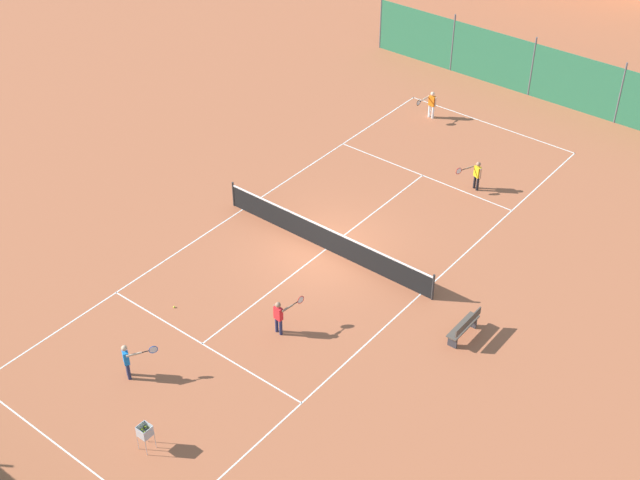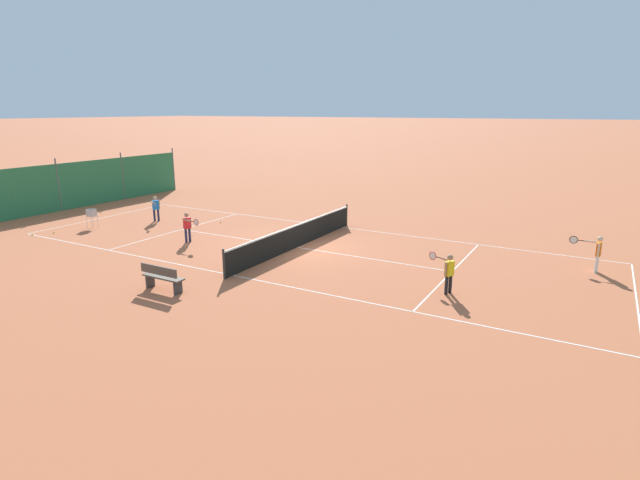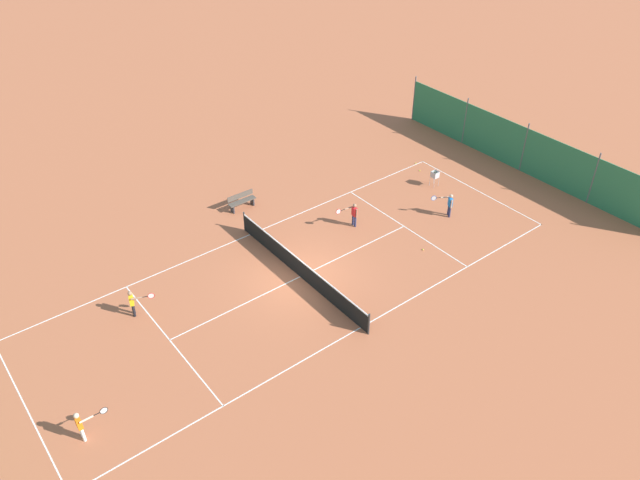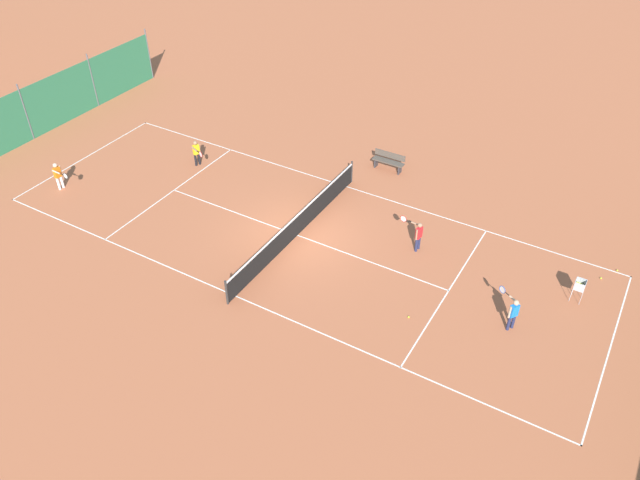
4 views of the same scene
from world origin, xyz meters
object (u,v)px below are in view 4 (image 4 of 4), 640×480
(tennis_ball_by_net_left, at_px, (617,271))
(tennis_net, at_px, (297,225))
(player_near_service, at_px, (197,152))
(player_far_service, at_px, (513,311))
(ball_hopper, at_px, (580,286))
(courtside_bench, at_px, (389,161))
(tennis_ball_by_net_right, at_px, (409,317))
(player_near_baseline, at_px, (58,174))
(player_far_baseline, at_px, (418,234))
(tennis_ball_alley_left, at_px, (601,278))

(tennis_ball_by_net_left, bearing_deg, tennis_net, 110.13)
(player_near_service, bearing_deg, player_far_service, -100.44)
(ball_hopper, relative_size, courtside_bench, 0.59)
(tennis_net, bearing_deg, tennis_ball_by_net_right, -109.02)
(player_near_baseline, relative_size, player_near_service, 1.02)
(player_far_baseline, xyz_separation_m, player_near_service, (0.60, 11.25, -0.01))
(tennis_net, distance_m, courtside_bench, 6.42)
(ball_hopper, xyz_separation_m, courtside_bench, (4.53, 9.44, -0.21))
(player_near_baseline, bearing_deg, player_near_service, -40.25)
(player_near_baseline, xyz_separation_m, player_far_service, (1.73, -19.51, 0.00))
(player_near_service, distance_m, ball_hopper, 17.22)
(tennis_ball_by_net_left, height_order, ball_hopper, ball_hopper)
(courtside_bench, bearing_deg, player_near_service, 118.13)
(tennis_ball_by_net_right, relative_size, ball_hopper, 0.07)
(player_near_service, relative_size, courtside_bench, 0.83)
(player_far_baseline, distance_m, player_near_baseline, 15.67)
(tennis_ball_alley_left, height_order, courtside_bench, courtside_bench)
(player_near_service, bearing_deg, tennis_ball_by_net_left, -83.77)
(player_near_service, xyz_separation_m, ball_hopper, (-0.37, -17.22, -0.07))
(player_near_baseline, relative_size, tennis_ball_alley_left, 19.31)
(tennis_ball_by_net_left, distance_m, tennis_ball_alley_left, 0.87)
(tennis_ball_by_net_left, bearing_deg, player_near_service, 96.23)
(player_near_baseline, distance_m, courtside_bench, 14.60)
(player_near_service, relative_size, player_far_service, 0.98)
(player_near_service, relative_size, tennis_ball_by_net_left, 18.94)
(player_near_baseline, height_order, player_near_service, player_near_baseline)
(tennis_net, height_order, player_near_baseline, player_near_baseline)
(tennis_net, relative_size, tennis_ball_by_net_right, 139.09)
(tennis_ball_by_net_right, bearing_deg, player_near_service, 71.65)
(tennis_ball_by_net_left, height_order, courtside_bench, courtside_bench)
(tennis_ball_by_net_right, distance_m, ball_hopper, 6.05)
(tennis_net, height_order, tennis_ball_by_net_left, tennis_net)
(tennis_net, distance_m, tennis_ball_by_net_right, 6.07)
(player_far_service, distance_m, tennis_ball_by_net_right, 3.40)
(tennis_ball_alley_left, bearing_deg, tennis_ball_by_net_right, 135.83)
(player_near_service, relative_size, tennis_ball_by_net_right, 18.94)
(tennis_net, xyz_separation_m, player_far_service, (-0.69, -8.79, 0.24))
(player_far_service, bearing_deg, tennis_ball_alley_left, -27.82)
(tennis_ball_alley_left, bearing_deg, player_far_baseline, 105.68)
(player_near_baseline, height_order, tennis_ball_by_net_right, player_near_baseline)
(player_near_service, bearing_deg, player_far_baseline, -93.04)
(player_near_service, distance_m, tennis_ball_by_net_left, 18.33)
(player_near_baseline, height_order, tennis_ball_alley_left, player_near_baseline)
(player_far_service, xyz_separation_m, courtside_bench, (7.03, 7.83, -0.29))
(tennis_net, relative_size, tennis_ball_alley_left, 139.09)
(player_far_baseline, bearing_deg, tennis_ball_by_net_right, -160.17)
(player_near_service, bearing_deg, tennis_ball_by_net_right, -108.35)
(player_far_baseline, height_order, tennis_ball_by_net_right, player_far_baseline)
(player_near_baseline, relative_size, ball_hopper, 1.43)
(tennis_ball_by_net_right, relative_size, courtside_bench, 0.04)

